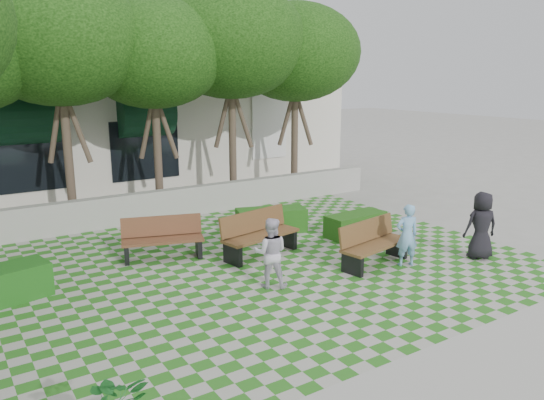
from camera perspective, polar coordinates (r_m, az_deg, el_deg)
ground at (r=11.69m, az=1.98°, el=-8.43°), size 90.00×90.00×0.00m
lawn at (r=12.47m, az=-0.68°, el=-6.98°), size 12.00×12.00×0.00m
sidewalk_south at (r=8.68m, az=20.99°, el=-17.52°), size 16.00×2.00×0.01m
retaining_wall at (r=16.78m, az=-10.24°, el=-0.28°), size 15.00×0.36×0.90m
bench_east at (r=12.58m, az=10.84°, el=-4.67°), size 2.05×1.01×1.03m
bench_mid at (r=13.00m, az=-1.41°, el=-3.73°), size 2.16×1.07×1.08m
bench_west at (r=13.04m, az=-11.69°, el=-4.12°), size 2.02×1.19×1.01m
hedge_east at (r=14.81m, az=8.97°, el=-2.62°), size 1.80×0.80×0.62m
hedge_midright at (r=14.94m, az=-0.08°, el=-2.20°), size 2.06×1.31×0.67m
person_blue at (r=12.60m, az=14.30°, el=-3.69°), size 0.63×0.52×1.47m
person_dark at (r=13.63m, az=21.58°, el=-2.57°), size 0.94×0.79×1.64m
person_white at (r=11.01m, az=-0.16°, el=-5.69°), size 0.92×0.88×1.49m
tree_row at (r=15.50m, az=-17.21°, el=15.87°), size 17.70×13.40×7.41m
building at (r=24.13m, az=-15.80°, el=8.49°), size 18.00×8.92×5.15m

